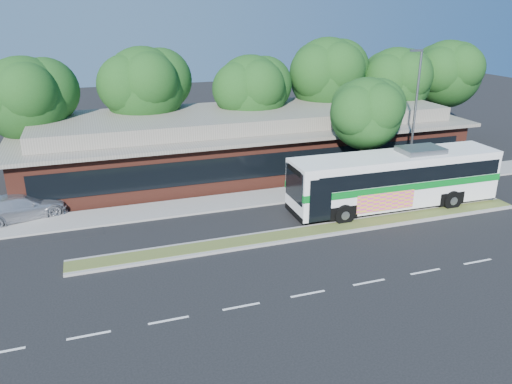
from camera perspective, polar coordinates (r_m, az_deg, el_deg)
ground at (r=27.13m, az=7.37°, el=-5.09°), size 120.00×120.00×0.00m
median_strip at (r=27.58m, az=6.84°, el=-4.45°), size 26.00×1.10×0.15m
sidewalk at (r=32.49m, az=2.48°, el=-0.43°), size 44.00×2.60×0.12m
plaza_building at (r=37.79m, az=-1.08°, el=5.87°), size 33.20×11.20×4.45m
lamp_post at (r=35.33m, az=17.65°, el=8.52°), size 0.93×0.18×9.07m
tree_bg_a at (r=37.62m, az=-24.23°, el=9.87°), size 6.47×5.80×8.63m
tree_bg_b at (r=38.67m, az=-12.11°, el=11.84°), size 6.69×6.00×9.00m
tree_bg_c at (r=39.52m, az=-0.11°, el=11.65°), size 6.24×5.60×8.26m
tree_bg_d at (r=43.06m, az=8.61°, el=13.26°), size 6.91×6.20×9.37m
tree_bg_e at (r=45.33m, az=16.05°, el=12.20°), size 6.47×5.80×8.50m
tree_bg_f at (r=49.70m, az=21.31°, el=12.64°), size 6.69×6.00×8.92m
transit_bus at (r=31.21m, az=15.69°, el=1.80°), size 13.18×3.25×3.68m
sedan at (r=31.89m, az=-25.33°, el=-1.54°), size 5.55×3.43×1.50m
sidewalk_tree at (r=33.75m, az=12.89°, el=8.96°), size 5.22×4.68×7.43m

